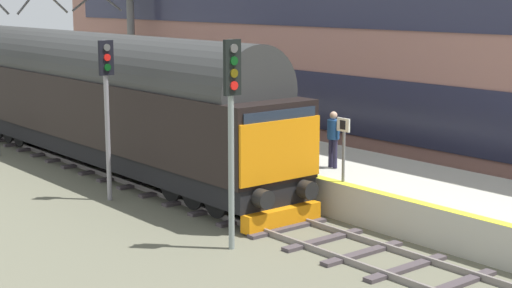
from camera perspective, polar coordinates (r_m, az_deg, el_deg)
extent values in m
plane|color=#63624F|center=(21.79, -1.09, -5.06)|extent=(140.00, 140.00, 0.00)
cube|color=slate|center=(21.36, -2.62, -5.19)|extent=(0.07, 60.00, 0.15)
cube|color=slate|center=(22.21, 0.37, -4.56)|extent=(0.07, 60.00, 0.15)
cube|color=#453C40|center=(16.99, 14.23, -9.82)|extent=(2.50, 0.26, 0.09)
cube|color=#453C40|center=(17.74, 10.82, -8.79)|extent=(2.50, 0.26, 0.09)
cube|color=#453C40|center=(18.56, 7.71, -7.83)|extent=(2.50, 0.26, 0.09)
cube|color=#453C40|center=(19.42, 4.89, -6.92)|extent=(2.50, 0.26, 0.09)
cube|color=#453C40|center=(20.34, 2.33, -6.08)|extent=(2.50, 0.26, 0.09)
cube|color=#453C40|center=(21.29, -0.01, -5.31)|extent=(2.50, 0.26, 0.09)
cube|color=#453C40|center=(22.28, -2.13, -4.59)|extent=(2.50, 0.26, 0.09)
cube|color=#453C40|center=(23.30, -4.07, -3.93)|extent=(2.50, 0.26, 0.09)
cube|color=#453C40|center=(24.35, -5.84, -3.33)|extent=(2.50, 0.26, 0.09)
cube|color=#453C40|center=(25.42, -7.46, -2.77)|extent=(2.50, 0.26, 0.09)
cube|color=#453C40|center=(26.51, -8.94, -2.25)|extent=(2.50, 0.26, 0.09)
cube|color=#453C40|center=(27.63, -10.31, -1.77)|extent=(2.50, 0.26, 0.09)
cube|color=#453C40|center=(28.75, -11.57, -1.33)|extent=(2.50, 0.26, 0.09)
cube|color=#453C40|center=(29.89, -12.73, -0.93)|extent=(2.50, 0.26, 0.09)
cube|color=#453C40|center=(31.05, -13.81, -0.55)|extent=(2.50, 0.26, 0.09)
cube|color=#453C40|center=(32.22, -14.81, -0.20)|extent=(2.50, 0.26, 0.09)
cube|color=#453C40|center=(33.39, -15.74, 0.12)|extent=(2.50, 0.26, 0.09)
cube|color=#453C40|center=(34.58, -16.61, 0.43)|extent=(2.50, 0.26, 0.09)
cube|color=#453C40|center=(35.77, -17.42, 0.71)|extent=(2.50, 0.26, 0.09)
cube|color=#B6B5A7|center=(23.99, 5.69, -2.42)|extent=(4.00, 44.00, 1.00)
cube|color=yellow|center=(22.64, 2.39, -1.85)|extent=(0.30, 44.00, 0.01)
cube|color=#A26F63|center=(30.38, 8.16, 10.06)|extent=(4.04, 40.95, 11.31)
cube|color=#2B2C43|center=(29.16, 5.23, 3.05)|extent=(0.06, 37.68, 2.11)
cube|color=black|center=(28.03, -11.00, 0.00)|extent=(2.56, 18.86, 0.60)
cube|color=black|center=(27.82, -11.10, 2.73)|extent=(2.70, 18.86, 2.10)
cylinder|color=#313232|center=(27.68, -11.19, 5.25)|extent=(2.56, 17.35, 2.57)
cube|color=orange|center=(20.08, 1.79, -0.49)|extent=(2.65, 0.08, 1.58)
cube|color=#232D3D|center=(19.97, 1.77, 1.57)|extent=(2.38, 0.04, 0.64)
cube|color=#232D3D|center=(28.44, -8.68, 3.58)|extent=(0.04, 13.20, 0.44)
cylinder|color=black|center=(19.70, 0.52, -3.98)|extent=(0.48, 0.35, 0.48)
cylinder|color=black|center=(20.66, 3.73, -3.31)|extent=(0.48, 0.35, 0.48)
cube|color=orange|center=(20.44, 1.88, -5.29)|extent=(2.43, 0.36, 0.47)
cylinder|color=black|center=(21.75, -1.29, -3.67)|extent=(1.64, 1.04, 1.04)
cylinder|color=black|center=(22.60, -3.00, -3.14)|extent=(1.64, 1.04, 1.04)
cylinder|color=black|center=(23.48, -4.59, -2.64)|extent=(1.64, 1.04, 1.04)
cylinder|color=black|center=(32.97, -15.52, 0.84)|extent=(1.64, 1.04, 1.04)
cylinder|color=black|center=(33.97, -16.27, 1.08)|extent=(1.64, 1.04, 1.04)
cylinder|color=black|center=(34.97, -16.97, 1.31)|extent=(1.64, 1.04, 1.04)
cylinder|color=gray|center=(18.25, -1.81, -0.19)|extent=(0.14, 0.14, 4.93)
cube|color=black|center=(17.95, -1.73, 5.54)|extent=(0.44, 0.10, 1.27)
cylinder|color=#50504E|center=(17.87, -1.62, 6.92)|extent=(0.20, 0.06, 0.20)
cylinder|color=#0A3E13|center=(17.89, -1.61, 6.02)|extent=(0.20, 0.06, 0.20)
cylinder|color=#53470A|center=(17.91, -1.61, 5.13)|extent=(0.20, 0.06, 0.20)
cylinder|color=red|center=(17.94, -1.60, 4.24)|extent=(0.20, 0.06, 0.20)
cylinder|color=gray|center=(23.16, -10.69, 1.60)|extent=(0.14, 0.14, 4.67)
cube|color=black|center=(22.90, -10.77, 6.13)|extent=(0.44, 0.10, 0.99)
cylinder|color=#50504E|center=(22.83, -10.73, 6.86)|extent=(0.20, 0.06, 0.20)
cylinder|color=red|center=(22.85, -10.70, 6.16)|extent=(0.20, 0.06, 0.20)
cylinder|color=#0A3E13|center=(22.87, -10.68, 5.46)|extent=(0.20, 0.06, 0.20)
cylinder|color=slate|center=(21.06, 6.35, -0.44)|extent=(0.08, 0.08, 1.72)
cube|color=white|center=(20.92, 6.33, 1.39)|extent=(0.05, 0.44, 0.36)
cube|color=black|center=(20.90, 6.27, 1.38)|extent=(0.01, 0.20, 0.24)
cylinder|color=#29253F|center=(22.80, 5.73, -0.71)|extent=(0.13, 0.13, 0.84)
cylinder|color=#29253F|center=(22.95, 5.41, -0.63)|extent=(0.13, 0.13, 0.84)
cylinder|color=navy|center=(22.75, 5.60, 1.06)|extent=(0.37, 0.37, 0.56)
sphere|color=tan|center=(22.69, 5.62, 2.08)|extent=(0.22, 0.22, 0.22)
cylinder|color=navy|center=(22.59, 5.94, 0.99)|extent=(0.09, 0.09, 0.52)
cylinder|color=navy|center=(22.91, 5.27, 1.13)|extent=(0.09, 0.09, 0.52)
cylinder|color=slate|center=(38.71, -8.97, 6.38)|extent=(0.36, 0.36, 6.25)
cylinder|color=slate|center=(36.30, -16.19, 9.82)|extent=(1.01, 0.10, 1.10)
cylinder|color=slate|center=(36.86, -14.23, 9.91)|extent=(1.10, 0.10, 1.02)
cylinder|color=slate|center=(37.45, -12.33, 10.00)|extent=(1.20, 0.10, 0.89)
cylinder|color=slate|center=(38.08, -10.50, 10.07)|extent=(1.20, 0.10, 0.89)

